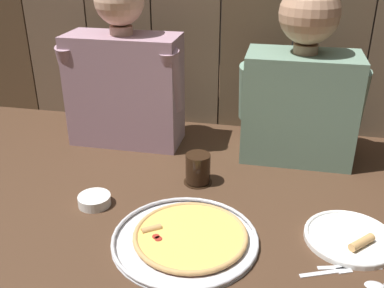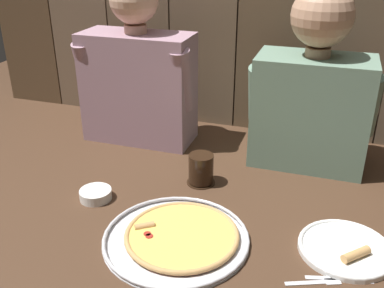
# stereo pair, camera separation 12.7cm
# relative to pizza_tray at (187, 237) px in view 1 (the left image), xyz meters

# --- Properties ---
(ground_plane) EXTENTS (3.20, 3.20, 0.00)m
(ground_plane) POSITION_rel_pizza_tray_xyz_m (-0.04, 0.11, -0.01)
(ground_plane) COLOR #422B1C
(pizza_tray) EXTENTS (0.38, 0.38, 0.03)m
(pizza_tray) POSITION_rel_pizza_tray_xyz_m (0.00, 0.00, 0.00)
(pizza_tray) COLOR silver
(pizza_tray) RESTS_ON ground
(dinner_plate) EXTENTS (0.24, 0.24, 0.03)m
(dinner_plate) POSITION_rel_pizza_tray_xyz_m (0.42, 0.09, -0.00)
(dinner_plate) COLOR white
(dinner_plate) RESTS_ON ground
(drinking_glass) EXTENTS (0.09, 0.09, 0.10)m
(drinking_glass) POSITION_rel_pizza_tray_xyz_m (-0.03, 0.30, 0.04)
(drinking_glass) COLOR black
(drinking_glass) RESTS_ON ground
(dipping_bowl) EXTENTS (0.10, 0.10, 0.03)m
(dipping_bowl) POSITION_rel_pizza_tray_xyz_m (-0.31, 0.11, 0.01)
(dipping_bowl) COLOR white
(dipping_bowl) RESTS_ON ground
(table_fork) EXTENTS (0.13, 0.06, 0.01)m
(table_fork) POSITION_rel_pizza_tray_xyz_m (0.36, -0.05, -0.01)
(table_fork) COLOR silver
(table_fork) RESTS_ON ground
(table_knife) EXTENTS (0.15, 0.06, 0.01)m
(table_knife) POSITION_rel_pizza_tray_xyz_m (0.41, -0.02, -0.01)
(table_knife) COLOR silver
(table_knife) RESTS_ON ground
(diner_left) EXTENTS (0.44, 0.20, 0.62)m
(diner_left) POSITION_rel_pizza_tray_xyz_m (-0.36, 0.56, 0.27)
(diner_left) COLOR gray
(diner_left) RESTS_ON ground
(diner_right) EXTENTS (0.41, 0.21, 0.60)m
(diner_right) POSITION_rel_pizza_tray_xyz_m (0.27, 0.56, 0.27)
(diner_right) COLOR slate
(diner_right) RESTS_ON ground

